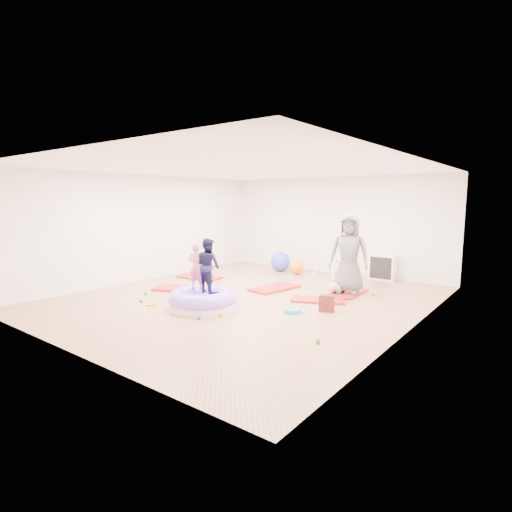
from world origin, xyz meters
The scene contains 19 objects.
room centered at (0.00, 0.00, 1.40)m, with size 7.01×8.01×2.81m.
gym_mat_front_left centered at (-1.76, -0.31, 0.03)m, with size 1.32×0.66×0.06m, color red.
gym_mat_mid_left centered at (-2.46, 0.96, 0.03)m, with size 1.20×0.60×0.05m, color red.
gym_mat_center_back centered at (-0.02, 1.07, 0.03)m, with size 1.25×0.62×0.05m, color red.
gym_mat_right centered at (1.36, 0.70, 0.02)m, with size 1.12×0.56×0.05m, color red.
gym_mat_rear_right centered at (1.59, 1.69, 0.02)m, with size 1.15×0.58×0.05m, color red.
inflatable_cushion centered at (-0.17, -1.21, 0.17)m, with size 1.35×1.35×0.43m.
child_pink centered at (-0.43, -1.12, 0.86)m, with size 0.34×0.23×0.94m, color #D05C7C.
child_navy centered at (-0.03, -1.20, 0.93)m, with size 0.52×0.41×1.07m, color black.
adult_caregiver centered at (1.61, 1.64, 0.94)m, with size 0.87×0.57×1.79m, color #585858.
infant centered at (1.38, 1.45, 0.17)m, with size 0.39×0.40×0.23m.
ball_pit_balls centered at (-0.12, -0.49, 0.04)m, with size 5.17×3.77×0.08m.
exercise_ball_blue centered at (-1.29, 3.21, 0.29)m, with size 0.58×0.58×0.58m, color blue.
exercise_ball_orange centered at (-0.64, 3.10, 0.20)m, with size 0.40×0.40×0.40m, color #FF7E00.
infant_play_gym centered at (0.40, 3.02, 0.35)m, with size 0.69×0.65×0.53m.
cube_shelf centered at (1.63, 3.79, 0.34)m, with size 0.68×0.34×0.68m.
balance_disc centered at (1.40, -0.37, 0.04)m, with size 0.34×0.34×0.08m, color teal.
backpack centered at (1.88, 0.08, 0.16)m, with size 0.28×0.17×0.32m, color #A23723.
yellow_toy centered at (-1.19, -1.67, 0.02)m, with size 0.22×0.22×0.03m, color #E4A700.
Camera 1 is at (5.34, -6.70, 2.14)m, focal length 28.00 mm.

